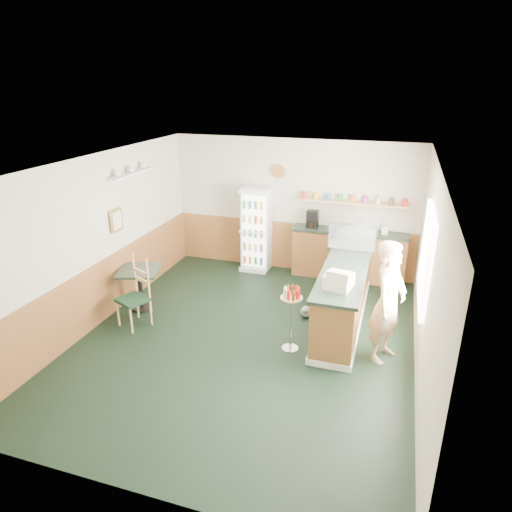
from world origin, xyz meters
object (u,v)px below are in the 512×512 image
at_px(display_case, 353,236).
at_px(cafe_table, 140,281).
at_px(cash_register, 339,281).
at_px(condiment_stand, 291,308).
at_px(drinks_fridge, 256,229).
at_px(cafe_chair, 135,289).
at_px(shopkeeper, 388,302).

height_order(display_case, cafe_table, display_case).
distance_m(display_case, cafe_table, 3.74).
relative_size(cash_register, condiment_stand, 0.38).
height_order(drinks_fridge, cafe_chair, drinks_fridge).
height_order(cash_register, cafe_chair, cash_register).
distance_m(cash_register, cafe_chair, 3.25).
xyz_separation_m(shopkeeper, cafe_chair, (-3.91, -0.18, -0.28)).
distance_m(drinks_fridge, shopkeeper, 3.79).
bearing_deg(cafe_table, condiment_stand, -9.48).
distance_m(shopkeeper, cafe_table, 4.13).
xyz_separation_m(shopkeeper, condiment_stand, (-1.32, -0.19, -0.21)).
relative_size(drinks_fridge, shopkeeper, 0.97).
relative_size(drinks_fridge, display_case, 2.18).
relative_size(shopkeeper, cafe_table, 2.13).
bearing_deg(cafe_table, cafe_chair, -66.83).
bearing_deg(cafe_chair, shopkeeper, 26.75).
relative_size(cafe_table, cafe_chair, 0.72).
bearing_deg(cafe_chair, drinks_fridge, 91.56).
distance_m(drinks_fridge, condiment_stand, 3.15).
height_order(cash_register, shopkeeper, shopkeeper).
bearing_deg(drinks_fridge, condiment_stand, -63.10).
distance_m(display_case, condiment_stand, 2.04).
bearing_deg(shopkeeper, condiment_stand, 119.26).
height_order(drinks_fridge, condiment_stand, drinks_fridge).
bearing_deg(condiment_stand, shopkeeper, 8.27).
height_order(condiment_stand, cafe_chair, cafe_chair).
bearing_deg(shopkeeper, cafe_chair, 113.62).
distance_m(shopkeeper, cafe_chair, 3.92).
distance_m(condiment_stand, cafe_table, 2.82).
bearing_deg(condiment_stand, cash_register, 17.53).
relative_size(cash_register, shopkeeper, 0.21).
bearing_deg(cash_register, display_case, 101.41).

